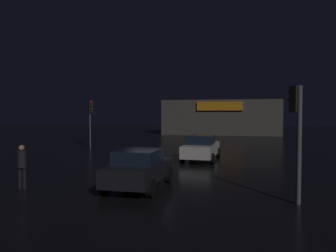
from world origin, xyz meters
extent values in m
plane|color=black|center=(0.00, 0.00, 0.00)|extent=(120.00, 120.00, 0.00)
cube|color=#4C4742|center=(2.15, 28.70, 2.38)|extent=(15.93, 7.16, 4.77)
cube|color=orange|center=(2.15, 24.97, 3.89)|extent=(5.96, 0.24, 1.15)
cylinder|color=#595B60|center=(-7.27, 6.86, 2.01)|extent=(0.11, 0.11, 4.03)
cube|color=black|center=(-7.15, 6.75, 3.53)|extent=(0.41, 0.41, 1.00)
sphere|color=red|center=(-7.04, 6.64, 3.83)|extent=(0.20, 0.20, 0.20)
sphere|color=black|center=(-7.04, 6.64, 3.53)|extent=(0.20, 0.20, 0.20)
sphere|color=black|center=(-7.04, 6.64, 3.23)|extent=(0.20, 0.20, 0.20)
cylinder|color=#595B60|center=(7.05, -7.08, 1.91)|extent=(0.16, 0.16, 3.81)
cube|color=black|center=(6.94, -6.97, 3.38)|extent=(0.41, 0.41, 0.85)
sphere|color=black|center=(6.83, -6.85, 3.64)|extent=(0.20, 0.20, 0.20)
sphere|color=black|center=(6.83, -6.85, 3.38)|extent=(0.20, 0.20, 0.20)
sphere|color=#19D13F|center=(6.83, -6.85, 3.13)|extent=(0.20, 0.20, 0.20)
cube|color=black|center=(1.34, -6.05, 0.66)|extent=(1.77, 3.94, 0.68)
cube|color=black|center=(1.34, -6.16, 1.26)|extent=(1.57, 1.85, 0.52)
cylinder|color=black|center=(0.49, -4.75, 0.33)|extent=(0.23, 0.65, 0.65)
cylinder|color=black|center=(2.21, -4.77, 0.33)|extent=(0.23, 0.65, 0.65)
cylinder|color=black|center=(0.46, -7.34, 0.33)|extent=(0.23, 0.65, 0.65)
cylinder|color=black|center=(2.19, -7.36, 0.33)|extent=(0.23, 0.65, 0.65)
cube|color=silver|center=(2.72, 2.16, 0.67)|extent=(1.92, 4.66, 0.71)
cube|color=black|center=(2.72, 1.96, 1.30)|extent=(1.65, 1.93, 0.55)
cylinder|color=black|center=(1.90, 3.71, 0.32)|extent=(0.24, 0.64, 0.63)
cylinder|color=black|center=(3.66, 3.64, 0.32)|extent=(0.24, 0.64, 0.63)
cylinder|color=black|center=(1.79, 0.67, 0.32)|extent=(0.24, 0.64, 0.63)
cylinder|color=black|center=(3.55, 0.61, 0.32)|extent=(0.24, 0.64, 0.63)
cylinder|color=black|center=(-2.98, -7.18, 0.41)|extent=(0.14, 0.14, 0.83)
cylinder|color=black|center=(-3.12, -7.25, 0.41)|extent=(0.14, 0.14, 0.83)
cylinder|color=black|center=(-3.05, -7.21, 1.15)|extent=(0.45, 0.45, 0.65)
sphere|color=tan|center=(-3.05, -7.21, 1.59)|extent=(0.22, 0.22, 0.22)
camera|label=1|loc=(5.34, -18.08, 2.92)|focal=34.67mm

